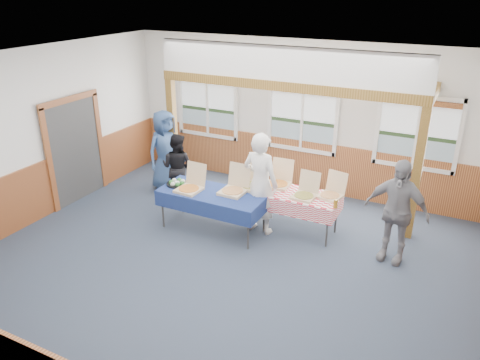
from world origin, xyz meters
The scene contains 28 objects.
floor centered at (0.00, 0.00, 0.00)m, with size 8.00×8.00×0.00m, color #2B3347.
ceiling centered at (0.00, 0.00, 3.20)m, with size 8.00×8.00×0.00m, color white.
wall_back centered at (0.00, 3.50, 1.60)m, with size 8.00×8.00×0.00m, color silver.
wall_front centered at (0.00, -3.50, 1.60)m, with size 8.00×8.00×0.00m, color silver.
wall_left centered at (-4.00, 0.00, 1.60)m, with size 8.00×8.00×0.00m, color silver.
wainscot_back centered at (0.00, 3.48, 0.55)m, with size 7.98×0.05×1.10m, color brown.
wainscot_left centered at (-3.98, 0.00, 0.55)m, with size 0.05×6.98×1.10m, color brown.
cased_opening centered at (-3.96, 0.90, 1.05)m, with size 0.06×1.30×2.10m, color #363636.
window_left centered at (-2.30, 3.46, 1.68)m, with size 1.56×0.10×1.46m.
window_mid centered at (0.00, 3.46, 1.68)m, with size 1.56×0.10×1.46m.
window_right centered at (2.30, 3.46, 1.68)m, with size 1.56×0.10×1.46m.
post_left centered at (-2.50, 2.30, 1.20)m, with size 0.15×0.15×2.40m, color brown.
post_right centered at (2.50, 2.30, 1.20)m, with size 0.15×0.15×2.40m, color brown.
cross_beam centered at (0.00, 2.30, 2.49)m, with size 5.15×0.18×0.18m, color brown.
table_left centered at (-0.76, 0.94, 0.70)m, with size 1.97×0.92×0.76m.
table_right centered at (0.54, 1.57, 0.70)m, with size 1.71×0.82×0.76m.
pizza_box_a centered at (-1.16, 0.84, 0.83)m, with size 0.44×0.53×0.45m.
pizza_box_b centered at (-0.41, 1.11, 0.83)m, with size 0.45×0.54×0.47m.
pizza_box_c centered at (-0.20, 1.47, 0.83)m, with size 0.49×0.57×0.47m.
pizza_box_d centered at (0.19, 1.76, 0.82)m, with size 0.43×0.52×0.45m.
pizza_box_e centered at (0.80, 1.49, 0.82)m, with size 0.42×0.49×0.42m.
pizza_box_f centered at (1.20, 1.71, 0.82)m, with size 0.47×0.53×0.41m.
veggie_tray centered at (-1.51, 0.94, 0.79)m, with size 0.40×0.40×0.09m.
drink_glass centered at (1.39, 1.32, 0.83)m, with size 0.07×0.07×0.15m, color #9D6B1A.
woman_white centered at (0.02, 1.31, 0.94)m, with size 0.69×0.45×1.88m, color white.
woman_black centered at (-2.07, 1.78, 0.71)m, with size 0.69×0.54×1.43m, color black.
man_blue centered at (-2.61, 2.15, 0.88)m, with size 0.86×0.56×1.76m, color #335080.
person_grey centered at (2.35, 1.40, 0.88)m, with size 1.03×0.43×1.76m, color gray.
Camera 1 is at (3.12, -5.65, 4.25)m, focal length 35.00 mm.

